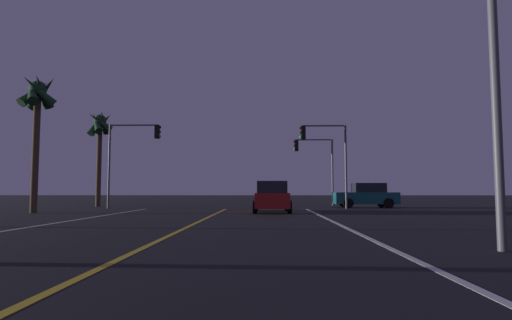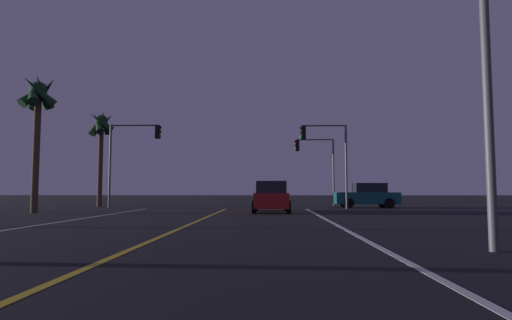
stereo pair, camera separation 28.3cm
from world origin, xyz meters
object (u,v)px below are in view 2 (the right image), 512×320
object	(u,v)px
car_ahead_far	(271,197)
traffic_light_near_left	(135,146)
traffic_light_far_right	(314,156)
traffic_light_near_right	(324,146)
palm_tree_left_mid	(38,102)
palm_tree_left_far	(101,130)
car_crossing_side	(367,196)

from	to	relation	value
car_ahead_far	traffic_light_near_left	size ratio (longest dim) A/B	0.77
traffic_light_near_left	traffic_light_far_right	bearing A→B (deg)	23.77
car_ahead_far	traffic_light_near_right	world-z (taller)	traffic_light_near_right
traffic_light_near_right	palm_tree_left_mid	size ratio (longest dim) A/B	0.73
traffic_light_near_left	palm_tree_left_far	world-z (taller)	palm_tree_left_far
traffic_light_near_left	traffic_light_far_right	world-z (taller)	traffic_light_near_left
traffic_light_near_left	palm_tree_left_mid	world-z (taller)	palm_tree_left_mid
traffic_light_near_left	palm_tree_left_far	xyz separation A→B (m)	(-3.68, 3.30, 1.59)
traffic_light_near_right	traffic_light_near_left	size ratio (longest dim) A/B	0.98
traffic_light_far_right	palm_tree_left_mid	distance (m)	19.49
car_crossing_side	palm_tree_left_mid	distance (m)	21.22
traffic_light_near_right	palm_tree_left_far	bearing A→B (deg)	-11.48
car_ahead_far	traffic_light_near_left	world-z (taller)	traffic_light_near_left
car_ahead_far	car_crossing_side	world-z (taller)	same
traffic_light_near_right	palm_tree_left_far	world-z (taller)	palm_tree_left_far
car_crossing_side	palm_tree_left_mid	size ratio (longest dim) A/B	0.58
palm_tree_left_far	car_ahead_far	bearing A→B (deg)	-30.28
car_crossing_side	traffic_light_near_left	xyz separation A→B (m)	(-15.70, -1.89, 3.33)
palm_tree_left_mid	palm_tree_left_far	size ratio (longest dim) A/B	1.02
traffic_light_near_right	palm_tree_left_mid	bearing A→B (deg)	18.27
car_ahead_far	palm_tree_left_mid	distance (m)	13.72
traffic_light_near_right	traffic_light_near_left	bearing A→B (deg)	-0.00
car_ahead_far	traffic_light_near_left	xyz separation A→B (m)	(-9.08, 4.15, 3.33)
car_ahead_far	palm_tree_left_far	world-z (taller)	palm_tree_left_far
car_ahead_far	car_crossing_side	xyz separation A→B (m)	(6.62, 6.04, 0.00)
car_ahead_far	palm_tree_left_mid	size ratio (longest dim) A/B	0.58
traffic_light_near_left	palm_tree_left_far	bearing A→B (deg)	138.17
traffic_light_far_right	palm_tree_left_far	size ratio (longest dim) A/B	0.71
car_ahead_far	traffic_light_far_right	xyz separation A→B (m)	(3.41, 9.65, 3.08)
car_crossing_side	traffic_light_far_right	size ratio (longest dim) A/B	0.82
car_crossing_side	traffic_light_near_right	distance (m)	4.91
car_crossing_side	traffic_light_near_right	xyz separation A→B (m)	(-3.15, -1.89, 3.25)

